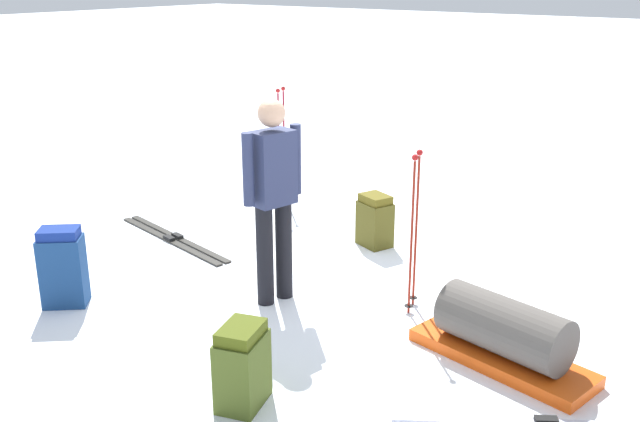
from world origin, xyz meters
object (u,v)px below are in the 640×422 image
at_px(backpack_bright, 63,268).
at_px(ski_poles_planted_near, 414,224).
at_px(ski_pair_near, 173,239).
at_px(skier_standing, 273,191).
at_px(ski_poles_planted_far, 281,139).
at_px(backpack_small_spare, 375,221).
at_px(gear_sled, 503,334).
at_px(backpack_large_dark, 242,367).

relative_size(backpack_bright, ski_poles_planted_near, 0.51).
height_order(backpack_bright, ski_poles_planted_near, ski_poles_planted_near).
bearing_deg(backpack_bright, ski_pair_near, -165.34).
xyz_separation_m(skier_standing, ski_poles_planted_far, (-2.21, -1.73, -0.21)).
bearing_deg(ski_poles_planted_far, skier_standing, 37.98).
height_order(backpack_small_spare, gear_sled, backpack_small_spare).
xyz_separation_m(backpack_small_spare, ski_poles_planted_far, (-0.65, -1.73, 0.49)).
height_order(backpack_large_dark, gear_sled, backpack_large_dark).
distance_m(backpack_bright, ski_poles_planted_near, 2.89).
relative_size(backpack_large_dark, ski_poles_planted_near, 0.42).
distance_m(backpack_bright, gear_sled, 3.52).
bearing_deg(gear_sled, ski_pair_near, -94.78).
bearing_deg(backpack_large_dark, gear_sled, 142.26).
distance_m(backpack_small_spare, ski_poles_planted_near, 1.52).
distance_m(ski_pair_near, ski_poles_planted_far, 1.90).
height_order(skier_standing, backpack_bright, skier_standing).
bearing_deg(ski_poles_planted_near, backpack_bright, -55.27).
distance_m(backpack_large_dark, gear_sled, 1.84).
xyz_separation_m(ski_poles_planted_near, ski_poles_planted_far, (-1.69, -2.74, 0.02)).
distance_m(backpack_large_dark, backpack_small_spare, 2.99).
height_order(ski_pair_near, backpack_bright, backpack_bright).
distance_m(backpack_small_spare, ski_poles_planted_far, 1.91).
bearing_deg(backpack_bright, gear_sled, 110.79).
bearing_deg(backpack_small_spare, skier_standing, -0.04).
height_order(ski_poles_planted_near, ski_poles_planted_far, ski_poles_planted_far).
height_order(backpack_small_spare, ski_poles_planted_far, ski_poles_planted_far).
height_order(ski_poles_planted_near, gear_sled, ski_poles_planted_near).
bearing_deg(ski_pair_near, skier_standing, 75.29).
bearing_deg(skier_standing, gear_sled, 94.39).
xyz_separation_m(ski_poles_planted_near, gear_sled, (0.38, 0.94, -0.51)).
relative_size(backpack_small_spare, ski_poles_planted_far, 0.39).
bearing_deg(skier_standing, backpack_bright, -50.64).
distance_m(backpack_bright, ski_poles_planted_far, 3.36).
distance_m(ski_poles_planted_near, ski_poles_planted_far, 3.21).
height_order(backpack_large_dark, backpack_bright, backpack_bright).
bearing_deg(backpack_small_spare, gear_sled, 54.08).
xyz_separation_m(ski_pair_near, backpack_bright, (1.56, 0.41, 0.32)).
relative_size(skier_standing, ski_poles_planted_near, 1.28).
xyz_separation_m(skier_standing, backpack_bright, (1.10, -1.34, -0.63)).
bearing_deg(backpack_large_dark, backpack_bright, -95.50).
height_order(ski_pair_near, ski_poles_planted_far, ski_poles_planted_far).
distance_m(backpack_large_dark, backpack_bright, 2.17).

